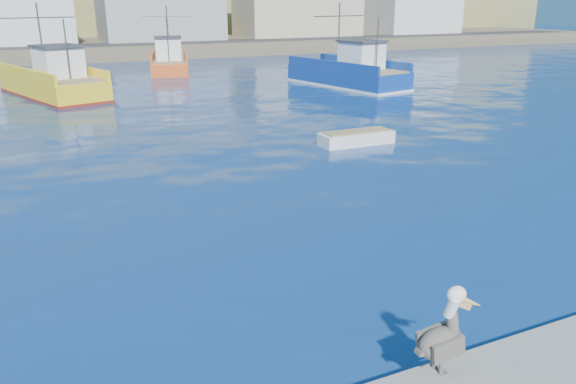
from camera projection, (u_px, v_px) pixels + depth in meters
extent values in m
plane|color=navy|center=(404.00, 292.00, 13.34)|extent=(260.00, 260.00, 0.00)
cube|color=brown|center=(79.00, 46.00, 74.72)|extent=(160.00, 30.00, 1.60)
cube|color=olive|center=(59.00, 4.00, 95.29)|extent=(180.00, 40.00, 14.00)
cube|color=#2D2D2D|center=(88.00, 45.00, 65.03)|extent=(150.00, 5.00, 0.10)
cube|color=gray|center=(160.00, 14.00, 73.16)|extent=(15.00, 10.00, 6.50)
cube|color=tan|center=(297.00, 9.00, 81.06)|extent=(17.00, 9.00, 7.50)
cube|color=silver|center=(410.00, 14.00, 89.37)|extent=(13.00, 10.00, 6.00)
cube|color=yellow|center=(53.00, 86.00, 40.46)|extent=(6.96, 11.60, 1.43)
cube|color=yellow|center=(75.00, 69.00, 41.27)|extent=(3.51, 10.30, 0.70)
cube|color=yellow|center=(25.00, 73.00, 38.97)|extent=(3.51, 10.30, 0.70)
cube|color=maroon|center=(54.00, 95.00, 40.68)|extent=(7.10, 11.83, 0.25)
cube|color=#8C7251|center=(52.00, 76.00, 40.22)|extent=(6.54, 11.09, 0.10)
cube|color=white|center=(59.00, 62.00, 38.74)|extent=(3.36, 3.42, 2.00)
cube|color=#333338|center=(57.00, 46.00, 38.38)|extent=(3.64, 3.79, 0.15)
cylinder|color=#4C4C4C|center=(41.00, 40.00, 40.18)|extent=(0.15, 0.15, 5.00)
cylinder|color=#4C4C4C|center=(67.00, 50.00, 37.31)|extent=(0.13, 0.13, 4.00)
cylinder|color=#4C4C4C|center=(38.00, 18.00, 39.70)|extent=(5.07, 1.70, 0.08)
cube|color=navy|center=(347.00, 77.00, 45.51)|extent=(5.93, 11.34, 1.40)
cube|color=navy|center=(363.00, 62.00, 46.19)|extent=(2.42, 10.39, 0.70)
cube|color=navy|center=(330.00, 65.00, 44.16)|extent=(2.42, 10.39, 0.70)
cube|color=silver|center=(346.00, 85.00, 45.72)|extent=(6.05, 11.56, 0.25)
cube|color=#8C7251|center=(347.00, 67.00, 45.27)|extent=(5.55, 10.85, 0.10)
cube|color=white|center=(362.00, 56.00, 43.71)|extent=(3.15, 3.19, 2.00)
cube|color=#333338|center=(362.00, 41.00, 43.35)|extent=(3.40, 3.54, 0.15)
cylinder|color=#4C4C4C|center=(339.00, 35.00, 45.29)|extent=(0.14, 0.14, 5.00)
cylinder|color=#4C4C4C|center=(377.00, 45.00, 42.20)|extent=(0.12, 0.12, 4.00)
cylinder|color=#4C4C4C|center=(339.00, 16.00, 44.80)|extent=(5.19, 1.18, 0.08)
cube|color=#D8521C|center=(170.00, 66.00, 54.23)|extent=(5.42, 9.39, 1.15)
cube|color=#D8521C|center=(186.00, 56.00, 54.20)|extent=(2.35, 8.44, 0.70)
cube|color=#D8521C|center=(153.00, 57.00, 53.65)|extent=(2.35, 8.44, 0.70)
cube|color=#8C7251|center=(170.00, 59.00, 54.02)|extent=(5.07, 8.98, 0.10)
cube|color=white|center=(169.00, 49.00, 52.45)|extent=(2.80, 2.72, 2.00)
cube|color=#333338|center=(168.00, 37.00, 52.09)|extent=(3.03, 3.02, 0.15)
cylinder|color=#4C4C4C|center=(168.00, 33.00, 54.05)|extent=(0.15, 0.15, 5.00)
cylinder|color=#4C4C4C|center=(168.00, 40.00, 50.93)|extent=(0.12, 0.12, 4.00)
cylinder|color=#4C4C4C|center=(167.00, 16.00, 53.57)|extent=(4.52, 1.24, 0.08)
cube|color=silver|center=(356.00, 139.00, 27.04)|extent=(3.65, 1.30, 0.73)
cube|color=#8C7251|center=(356.00, 131.00, 26.91)|extent=(3.28, 1.02, 0.07)
cylinder|color=#595451|center=(441.00, 367.00, 9.58)|extent=(0.07, 0.07, 0.30)
cube|color=#595451|center=(443.00, 373.00, 9.64)|extent=(0.15, 0.13, 0.02)
cylinder|color=#595451|center=(434.00, 360.00, 9.74)|extent=(0.07, 0.07, 0.30)
cube|color=#595451|center=(436.00, 366.00, 9.81)|extent=(0.15, 0.13, 0.02)
ellipsoid|color=#38332D|center=(441.00, 344.00, 9.54)|extent=(0.89, 0.55, 0.60)
cube|color=#38332D|center=(449.00, 350.00, 9.32)|extent=(0.67, 0.09, 0.44)
cube|color=#38332D|center=(432.00, 335.00, 9.72)|extent=(0.67, 0.09, 0.44)
cube|color=#38332D|center=(422.00, 352.00, 9.42)|extent=(0.23, 0.17, 0.12)
cylinder|color=#38332D|center=(453.00, 324.00, 9.51)|extent=(0.21, 0.32, 0.47)
cylinder|color=white|center=(452.00, 307.00, 9.38)|extent=(0.20, 0.31, 0.44)
ellipsoid|color=white|center=(457.00, 295.00, 9.33)|extent=(0.36, 0.28, 0.30)
cone|color=gold|center=(468.00, 301.00, 9.50)|extent=(0.60, 0.17, 0.41)
cube|color=tan|center=(463.00, 305.00, 9.47)|extent=(0.36, 0.07, 0.26)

